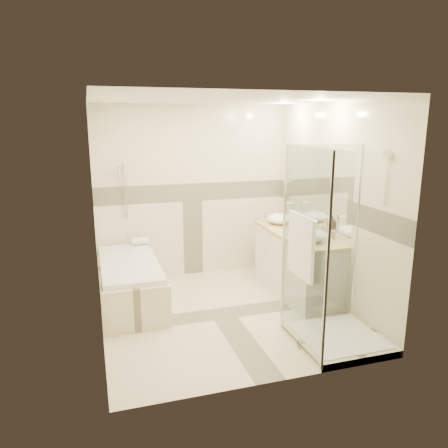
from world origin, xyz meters
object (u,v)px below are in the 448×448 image
object	(u,v)px
vessel_sink_far	(312,235)
bathtub	(130,280)
amenity_bottle_b	(294,225)
vanity	(297,264)
shower_enclosure	(327,296)
vessel_sink_near	(279,219)
amenity_bottle_a	(296,227)

from	to	relation	value
vessel_sink_far	bathtub	bearing A→B (deg)	160.11
bathtub	amenity_bottle_b	xyz separation A→B (m)	(2.13, -0.26, 0.63)
vessel_sink_far	amenity_bottle_b	distance (m)	0.51
vanity	shower_enclosure	xyz separation A→B (m)	(-0.29, -1.27, 0.08)
vanity	shower_enclosure	bearing A→B (deg)	-102.97
vessel_sink_near	bathtub	bearing A→B (deg)	-174.59
shower_enclosure	vessel_sink_near	world-z (taller)	shower_enclosure
shower_enclosure	amenity_bottle_a	world-z (taller)	shower_enclosure
vessel_sink_far	amenity_bottle_a	distance (m)	0.45
bathtub	amenity_bottle_b	bearing A→B (deg)	-7.07
bathtub	vanity	distance (m)	2.18
shower_enclosure	vessel_sink_near	distance (m)	1.89
amenity_bottle_a	amenity_bottle_b	xyz separation A→B (m)	(0.00, 0.06, 0.01)
vanity	vessel_sink_near	size ratio (longest dim) A/B	4.48
amenity_bottle_b	vanity	bearing A→B (deg)	-76.92
bathtub	vessel_sink_near	world-z (taller)	vessel_sink_near
bathtub	amenity_bottle_b	size ratio (longest dim) A/B	9.73
bathtub	vessel_sink_far	size ratio (longest dim) A/B	4.55
bathtub	amenity_bottle_b	world-z (taller)	amenity_bottle_b
vanity	shower_enclosure	world-z (taller)	shower_enclosure
vessel_sink_far	amenity_bottle_a	bearing A→B (deg)	90.00
amenity_bottle_a	vanity	bearing A→B (deg)	-52.47
vanity	amenity_bottle_a	xyz separation A→B (m)	(-0.02, 0.03, 0.50)
vessel_sink_near	amenity_bottle_b	distance (m)	0.47
bathtub	vanity	size ratio (longest dim) A/B	1.05
shower_enclosure	amenity_bottle_b	world-z (taller)	shower_enclosure
bathtub	amenity_bottle_a	bearing A→B (deg)	-8.65
amenity_bottle_a	bathtub	bearing A→B (deg)	171.35
vessel_sink_near	vanity	bearing A→B (deg)	-87.93
vanity	vessel_sink_near	bearing A→B (deg)	92.07
shower_enclosure	vanity	bearing A→B (deg)	77.03
shower_enclosure	amenity_bottle_a	bearing A→B (deg)	78.12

